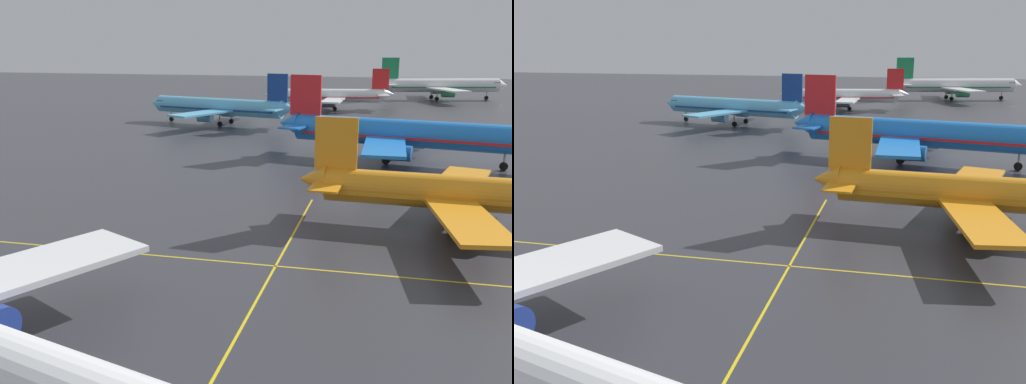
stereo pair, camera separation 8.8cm
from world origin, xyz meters
TOP-DOWN VIEW (x-y plane):
  - airliner_second_row at (15.93, 46.50)m, footprint 33.50×28.88m
  - airliner_third_row at (9.89, 78.85)m, footprint 40.30×34.24m
  - airliner_far_left_stand at (-28.54, 111.68)m, footprint 36.06×30.68m
  - airliner_far_right_stand at (-8.58, 146.89)m, footprint 34.75×29.61m
  - airliner_distant_taxiway at (21.94, 182.38)m, footprint 41.30×35.12m

SIDE VIEW (x-z plane):
  - airliner_second_row at x=15.93m, z-range -1.65..8.77m
  - airliner_far_right_stand at x=-8.58m, z-range -1.72..9.11m
  - airliner_far_left_stand at x=-28.54m, z-range -1.80..9.53m
  - airliner_third_row at x=9.89m, z-range -2.00..10.60m
  - airliner_distant_taxiway at x=21.94m, z-range -2.05..10.90m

